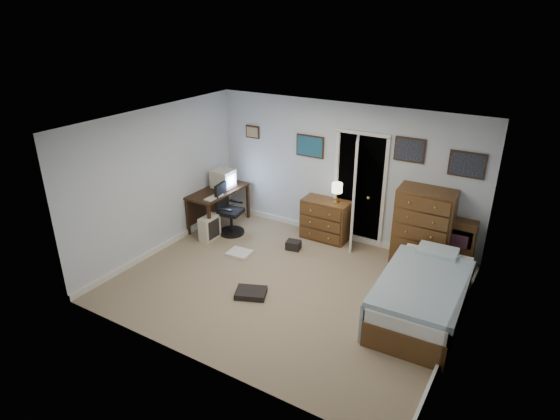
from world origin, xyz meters
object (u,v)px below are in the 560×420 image
Objects in this scene: office_chair at (229,215)px; tall_dresser at (423,228)px; bed at (421,295)px; low_dresser at (325,220)px; computer_desk at (215,198)px.

tall_dresser reaches higher than office_chair.
office_chair is 3.90m from bed.
low_dresser is 0.64× the size of tall_dresser.
bed is (0.41, -1.42, -0.34)m from tall_dresser.
office_chair is 1.15× the size of low_dresser.
computer_desk is at bearing -165.77° from low_dresser.
tall_dresser reaches higher than computer_desk.
low_dresser reaches higher than computer_desk.
low_dresser is at bearing 144.02° from bed.
computer_desk is at bearing 166.11° from bed.
bed is at bearing -11.42° from computer_desk.
bed is at bearing -18.50° from office_chair.
office_chair reaches higher than bed.
low_dresser is 1.79m from tall_dresser.
bed is at bearing -76.85° from tall_dresser.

